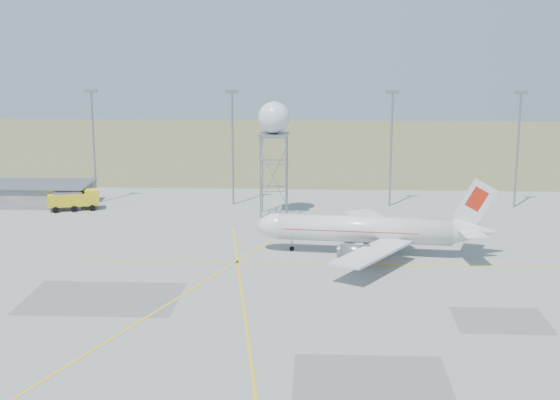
{
  "coord_description": "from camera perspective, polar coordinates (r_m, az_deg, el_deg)",
  "views": [
    {
      "loc": [
        4.89,
        -70.52,
        30.69
      ],
      "look_at": [
        -0.35,
        40.0,
        6.53
      ],
      "focal_mm": 50.0,
      "sensor_mm": 36.0,
      "label": 1
    }
  ],
  "objects": [
    {
      "name": "ground",
      "position": [
        77.07,
        -1.17,
        -11.15
      ],
      "size": [
        400.0,
        400.0,
        0.0
      ],
      "primitive_type": "plane",
      "color": "#969791",
      "rests_on": "ground"
    },
    {
      "name": "building_grey",
      "position": [
        146.32,
        -17.28,
        0.43
      ],
      "size": [
        19.0,
        10.0,
        3.9
      ],
      "color": "gray",
      "rests_on": "ground"
    },
    {
      "name": "radar_tower",
      "position": [
        130.16,
        -0.44,
        3.52
      ],
      "size": [
        5.31,
        5.31,
        19.23
      ],
      "color": "gray",
      "rests_on": "ground"
    },
    {
      "name": "mast_b",
      "position": [
        138.59,
        -3.49,
        4.57
      ],
      "size": [
        2.2,
        0.5,
        20.5
      ],
      "color": "gray",
      "rests_on": "ground"
    },
    {
      "name": "fire_truck",
      "position": [
        140.2,
        -14.75,
        -0.05
      ],
      "size": [
        9.12,
        5.43,
        3.46
      ],
      "rotation": [
        0.0,
        0.0,
        0.3
      ],
      "color": "gold",
      "rests_on": "ground"
    },
    {
      "name": "mast_a",
      "position": [
        143.45,
        -13.5,
        4.52
      ],
      "size": [
        2.2,
        0.5,
        20.5
      ],
      "color": "gray",
      "rests_on": "ground"
    },
    {
      "name": "mast_c",
      "position": [
        138.41,
        8.15,
        4.46
      ],
      "size": [
        2.2,
        0.5,
        20.5
      ],
      "color": "gray",
      "rests_on": "ground"
    },
    {
      "name": "grass_strip",
      "position": [
        212.8,
        1.37,
        4.02
      ],
      "size": [
        400.0,
        120.0,
        0.03
      ],
      "primitive_type": "cube",
      "color": "brown",
      "rests_on": "ground"
    },
    {
      "name": "mast_d",
      "position": [
        142.19,
        17.03,
        4.25
      ],
      "size": [
        2.2,
        0.5,
        20.5
      ],
      "color": "gray",
      "rests_on": "ground"
    },
    {
      "name": "airliner_main",
      "position": [
        109.35,
        6.49,
        -2.2
      ],
      "size": [
        32.9,
        31.85,
        11.2
      ],
      "rotation": [
        0.0,
        0.0,
        3.04
      ],
      "color": "silver",
      "rests_on": "ground"
    }
  ]
}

